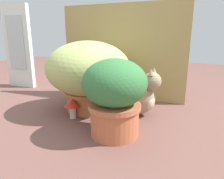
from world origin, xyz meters
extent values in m
plane|color=brown|center=(0.00, 0.00, 0.00)|extent=(6.00, 6.00, 0.00)
cube|color=tan|center=(0.02, 0.50, 0.36)|extent=(0.98, 0.03, 0.72)
cube|color=white|center=(-1.02, 0.50, 0.38)|extent=(0.30, 0.04, 0.77)
cube|color=silver|center=(-1.02, 0.48, 0.42)|extent=(0.19, 0.01, 0.49)
cylinder|color=#B76D43|center=(-0.08, 0.14, 0.07)|extent=(0.29, 0.29, 0.13)
cylinder|color=#BD693C|center=(-0.08, 0.14, 0.12)|extent=(0.31, 0.31, 0.02)
ellipsoid|color=#B1C36D|center=(-0.08, 0.14, 0.28)|extent=(0.54, 0.54, 0.35)
cylinder|color=#C16541|center=(0.20, -0.13, 0.08)|extent=(0.24, 0.24, 0.16)
cylinder|color=#BB6A48|center=(0.20, -0.13, 0.15)|extent=(0.26, 0.26, 0.02)
ellipsoid|color=#36773E|center=(0.20, -0.13, 0.27)|extent=(0.31, 0.31, 0.23)
ellipsoid|color=#9D8A6C|center=(0.22, 0.18, 0.11)|extent=(0.28, 0.20, 0.22)
ellipsoid|color=beige|center=(0.32, 0.17, 0.10)|extent=(0.08, 0.11, 0.11)
sphere|color=#9D8A6C|center=(0.33, 0.17, 0.23)|extent=(0.12, 0.12, 0.11)
cone|color=#9D8A6C|center=(0.33, 0.20, 0.29)|extent=(0.04, 0.04, 0.04)
cone|color=#9D8A6C|center=(0.33, 0.14, 0.29)|extent=(0.04, 0.04, 0.04)
cylinder|color=#9D8A6C|center=(0.11, 0.24, 0.02)|extent=(0.19, 0.06, 0.07)
cylinder|color=silver|center=(-0.11, -0.02, 0.04)|extent=(0.04, 0.04, 0.08)
cone|color=red|center=(-0.11, -0.02, 0.10)|extent=(0.10, 0.10, 0.05)
camera|label=1|loc=(0.54, -1.01, 0.49)|focal=32.69mm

